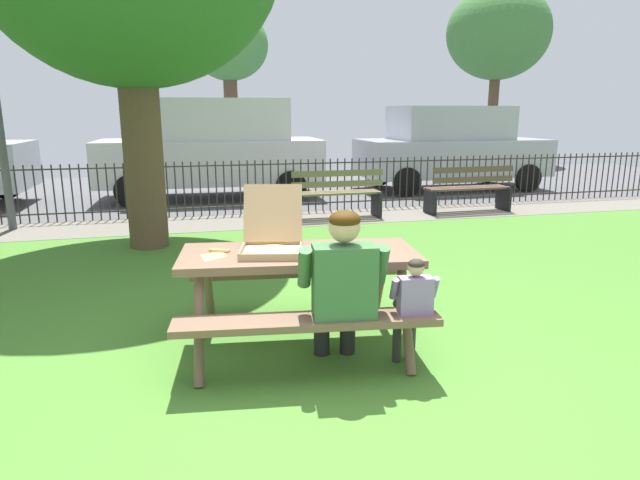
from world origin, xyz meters
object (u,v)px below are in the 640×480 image
object	(u,v)px
far_tree_center	(498,33)
child_at_table	(412,303)
adult_at_table	(342,285)
parked_car_center	(451,147)
pizza_slice_on_table	(215,254)
park_bench_center	(336,195)
picnic_table_foreground	(300,273)
park_bench_right	(469,190)
pizza_box_open	(272,240)
far_tree_midleft	(229,48)
parked_car_left	(211,146)

from	to	relation	value
far_tree_center	child_at_table	bearing A→B (deg)	-122.77
adult_at_table	child_at_table	size ratio (longest dim) A/B	1.40
parked_car_center	child_at_table	bearing A→B (deg)	-118.75
pizza_slice_on_table	park_bench_center	size ratio (longest dim) A/B	0.18
picnic_table_foreground	park_bench_right	xyz separation A→B (m)	(4.23, 4.99, -0.18)
pizza_slice_on_table	far_tree_center	bearing A→B (deg)	52.51
pizza_box_open	adult_at_table	bearing A→B (deg)	-57.02
far_tree_center	parked_car_center	bearing A→B (deg)	-127.71
parked_car_center	far_tree_midleft	distance (m)	8.22
picnic_table_foreground	far_tree_midleft	bearing A→B (deg)	86.94
pizza_box_open	child_at_table	xyz separation A→B (m)	(0.87, -0.68, -0.35)
pizza_slice_on_table	adult_at_table	world-z (taller)	adult_at_table
adult_at_table	parked_car_center	world-z (taller)	parked_car_center
park_bench_center	park_bench_right	bearing A→B (deg)	0.00
adult_at_table	parked_car_left	bearing A→B (deg)	92.92
pizza_slice_on_table	far_tree_midleft	world-z (taller)	far_tree_midleft
parked_car_left	far_tree_center	size ratio (longest dim) A/B	0.76
adult_at_table	parked_car_center	xyz separation A→B (m)	(5.15, 8.42, 0.35)
pizza_slice_on_table	far_tree_center	world-z (taller)	far_tree_center
picnic_table_foreground	pizza_slice_on_table	world-z (taller)	pizza_slice_on_table
adult_at_table	parked_car_left	xyz separation A→B (m)	(-0.43, 8.42, 0.44)
child_at_table	parked_car_left	world-z (taller)	parked_car_left
picnic_table_foreground	far_tree_center	size ratio (longest dim) A/B	0.32
pizza_box_open	far_tree_midleft	size ratio (longest dim) A/B	0.13
pizza_box_open	adult_at_table	distance (m)	0.74
adult_at_table	park_bench_center	bearing A→B (deg)	74.74
adult_at_table	far_tree_midleft	size ratio (longest dim) A/B	0.24
pizza_slice_on_table	park_bench_center	world-z (taller)	park_bench_center
picnic_table_foreground	park_bench_right	size ratio (longest dim) A/B	1.23
adult_at_table	park_bench_right	distance (m)	6.85
pizza_slice_on_table	far_tree_center	xyz separation A→B (m)	(10.80, 14.08, 3.72)
child_at_table	far_tree_midleft	distance (m)	15.11
adult_at_table	far_tree_center	bearing A→B (deg)	55.76
picnic_table_foreground	parked_car_left	world-z (taller)	parked_car_left
park_bench_right	far_tree_midleft	xyz separation A→B (m)	(-3.48, 9.14, 3.35)
picnic_table_foreground	pizza_box_open	world-z (taller)	pizza_box_open
park_bench_center	parked_car_left	bearing A→B (deg)	123.75
pizza_box_open	park_bench_right	xyz separation A→B (m)	(4.43, 4.93, -0.45)
pizza_box_open	child_at_table	distance (m)	1.16
child_at_table	parked_car_center	size ratio (longest dim) A/B	0.19
parked_car_center	adult_at_table	bearing A→B (deg)	-121.47
pizza_slice_on_table	parked_car_left	size ratio (longest dim) A/B	0.06
parked_car_left	far_tree_midleft	distance (m)	6.86
pizza_slice_on_table	child_at_table	bearing A→B (deg)	-27.31
picnic_table_foreground	pizza_box_open	bearing A→B (deg)	162.28
pizza_box_open	far_tree_center	size ratio (longest dim) A/B	0.10
far_tree_midleft	child_at_table	bearing A→B (deg)	-90.34
far_tree_center	pizza_slice_on_table	bearing A→B (deg)	-127.49
park_bench_center	far_tree_midleft	xyz separation A→B (m)	(-0.94, 9.14, 3.35)
park_bench_right	parked_car_left	size ratio (longest dim) A/B	0.35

